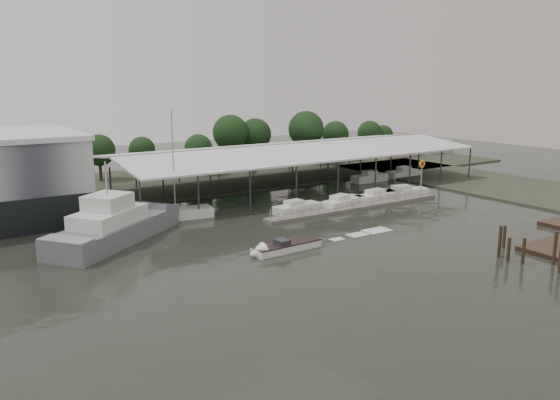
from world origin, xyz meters
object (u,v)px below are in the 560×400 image
grey_trawler (116,226)px  speedboat_underway (281,248)px  white_sailboat (170,214)px  shell_fuel_sign (422,171)px

grey_trawler → speedboat_underway: size_ratio=0.90×
grey_trawler → speedboat_underway: grey_trawler is taller
white_sailboat → speedboat_underway: 18.59m
shell_fuel_sign → white_sailboat: 35.96m
speedboat_underway → grey_trawler: bearing=-48.8°
shell_fuel_sign → white_sailboat: bearing=167.1°
shell_fuel_sign → white_sailboat: size_ratio=0.42×
grey_trawler → speedboat_underway: 17.84m
white_sailboat → shell_fuel_sign: bearing=-7.1°
grey_trawler → shell_fuel_sign: bearing=-41.1°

